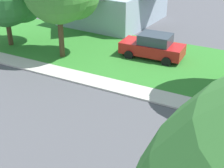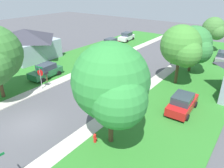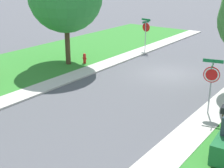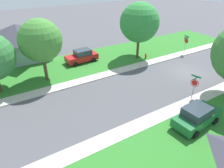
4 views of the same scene
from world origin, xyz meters
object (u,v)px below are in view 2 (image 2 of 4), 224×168
object	(u,v)px
stop_sign_far_corner	(40,74)
car_maroon_across_road	(110,43)
car_grey_behind_trees	(223,57)
house_left_setback	(26,43)
car_green_far_down_street	(46,71)
tree_sidewalk_mid	(214,29)
car_red_driveway_right	(182,103)
tree_sidewalk_far	(113,86)
mailbox	(46,74)
fire_hydrant	(95,138)
tree_corner_large	(195,45)
tree_sidewalk_near	(182,47)
car_white_kerbside_mid	(127,37)

from	to	relation	value
stop_sign_far_corner	car_maroon_across_road	bearing A→B (deg)	103.06
car_grey_behind_trees	house_left_setback	xyz separation A→B (m)	(-26.00, -16.01, 1.50)
car_grey_behind_trees	car_green_far_down_street	world-z (taller)	same
house_left_setback	tree_sidewalk_mid	bearing A→B (deg)	42.78
car_red_driveway_right	house_left_setback	bearing A→B (deg)	177.54
car_red_driveway_right	tree_sidewalk_far	distance (m)	8.85
house_left_setback	car_maroon_across_road	bearing A→B (deg)	59.46
car_green_far_down_street	tree_sidewalk_mid	xyz separation A→B (m)	(13.85, 24.83, 3.00)
car_red_driveway_right	mailbox	world-z (taller)	car_red_driveway_right
stop_sign_far_corner	car_red_driveway_right	xyz separation A→B (m)	(14.24, 4.89, -1.01)
stop_sign_far_corner	fire_hydrant	xyz separation A→B (m)	(10.61, -3.25, -1.45)
tree_corner_large	fire_hydrant	world-z (taller)	tree_corner_large
fire_hydrant	car_maroon_across_road	bearing A→B (deg)	124.44
mailbox	stop_sign_far_corner	bearing A→B (deg)	-52.88
car_green_far_down_street	tree_sidewalk_mid	world-z (taller)	tree_sidewalk_mid
car_maroon_across_road	tree_sidewalk_mid	world-z (taller)	tree_sidewalk_mid
car_green_far_down_street	tree_sidewalk_near	bearing A→B (deg)	28.98
car_maroon_across_road	mailbox	distance (m)	17.15
tree_sidewalk_mid	mailbox	distance (m)	28.77
tree_corner_large	fire_hydrant	bearing A→B (deg)	-93.69
tree_sidewalk_mid	tree_sidewalk_near	distance (m)	16.98
fire_hydrant	house_left_setback	bearing A→B (deg)	157.42
car_grey_behind_trees	house_left_setback	bearing A→B (deg)	-148.38
car_red_driveway_right	tree_sidewalk_far	size ratio (longest dim) A/B	0.57
stop_sign_far_corner	tree_sidewalk_mid	distance (m)	29.65
tree_corner_large	car_green_far_down_street	bearing A→B (deg)	-138.31
car_white_kerbside_mid	house_left_setback	xyz separation A→B (m)	(-6.77, -19.00, 1.50)
car_grey_behind_trees	tree_sidewalk_far	xyz separation A→B (m)	(-2.59, -24.63, 3.96)
stop_sign_far_corner	tree_sidewalk_mid	size ratio (longest dim) A/B	0.47
car_maroon_across_road	mailbox	bearing A→B (deg)	-79.66
stop_sign_far_corner	car_red_driveway_right	size ratio (longest dim) A/B	0.64
tree_sidewalk_near	fire_hydrant	distance (m)	14.24
car_green_far_down_street	tree_sidewalk_far	world-z (taller)	tree_sidewalk_far
car_green_far_down_street	house_left_setback	bearing A→B (deg)	159.01
car_grey_behind_trees	tree_sidewalk_far	bearing A→B (deg)	-96.00
car_maroon_across_road	tree_sidewalk_mid	distance (m)	18.24
stop_sign_far_corner	car_grey_behind_trees	world-z (taller)	stop_sign_far_corner
tree_sidewalk_far	tree_corner_large	xyz separation A→B (m)	(0.02, 17.80, -1.13)
car_maroon_across_road	tree_corner_large	distance (m)	16.66
car_red_driveway_right	stop_sign_far_corner	bearing A→B (deg)	-161.07
car_maroon_across_road	car_green_far_down_street	world-z (taller)	same
tree_corner_large	house_left_setback	world-z (taller)	tree_corner_large
car_red_driveway_right	car_green_far_down_street	bearing A→B (deg)	-171.78
tree_sidewalk_near	house_left_setback	size ratio (longest dim) A/B	0.76
mailbox	tree_sidewalk_mid	bearing A→B (deg)	63.90
car_green_far_down_street	stop_sign_far_corner	bearing A→B (deg)	-45.17
tree_sidewalk_mid	car_grey_behind_trees	bearing A→B (deg)	-60.70
car_green_far_down_street	tree_sidewalk_far	size ratio (longest dim) A/B	0.58
car_white_kerbside_mid	tree_corner_large	xyz separation A→B (m)	(16.67, -9.82, 2.83)
tree_sidewalk_far	tree_sidewalk_near	size ratio (longest dim) A/B	1.10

